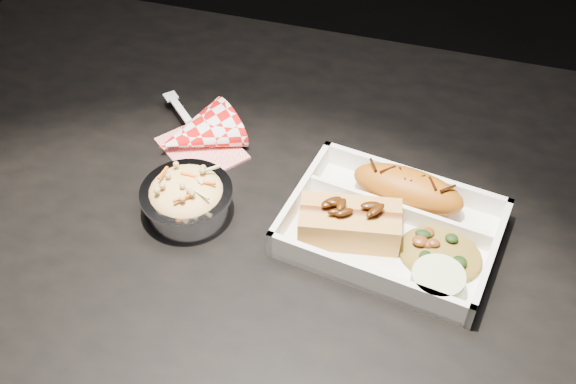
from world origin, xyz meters
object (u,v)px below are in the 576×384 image
at_px(dining_table, 275,248).
at_px(hotdog, 350,221).
at_px(napkin_fork, 197,134).
at_px(food_tray, 391,231).
at_px(fried_pastry, 408,189).
at_px(foil_coleslaw_cup, 187,197).

relative_size(dining_table, hotdog, 9.33).
relative_size(dining_table, napkin_fork, 7.60).
relative_size(food_tray, fried_pastry, 1.92).
distance_m(fried_pastry, hotdog, 0.09).
height_order(food_tray, napkin_fork, napkin_fork).
height_order(fried_pastry, napkin_fork, napkin_fork).
xyz_separation_m(food_tray, fried_pastry, (0.01, 0.05, 0.02)).
bearing_deg(fried_pastry, napkin_fork, 172.74).
height_order(food_tray, foil_coleslaw_cup, foil_coleslaw_cup).
bearing_deg(foil_coleslaw_cup, food_tray, 7.60).
height_order(dining_table, food_tray, food_tray).
bearing_deg(hotdog, fried_pastry, 42.63).
bearing_deg(dining_table, food_tray, -4.77).
distance_m(food_tray, foil_coleslaw_cup, 0.25).
bearing_deg(food_tray, foil_coleslaw_cup, -163.35).
height_order(dining_table, fried_pastry, fried_pastry).
bearing_deg(foil_coleslaw_cup, hotdog, 4.00).
relative_size(food_tray, napkin_fork, 1.74).
relative_size(foil_coleslaw_cup, napkin_fork, 0.72).
bearing_deg(food_tray, fried_pastry, 90.00).
bearing_deg(napkin_fork, fried_pastry, 37.24).
xyz_separation_m(dining_table, hotdog, (0.10, -0.03, 0.12)).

